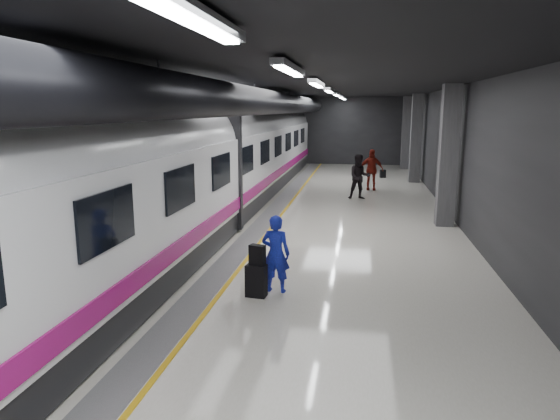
{
  "coord_description": "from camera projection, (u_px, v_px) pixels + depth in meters",
  "views": [
    {
      "loc": [
        1.84,
        -14.56,
        3.73
      ],
      "look_at": [
        -0.2,
        -2.14,
        1.18
      ],
      "focal_mm": 32.0,
      "sensor_mm": 36.0,
      "label": 1
    }
  ],
  "objects": [
    {
      "name": "suitcase_main",
      "position": [
        256.0,
        281.0,
        10.06
      ],
      "size": [
        0.43,
        0.3,
        0.66
      ],
      "primitive_type": "cube",
      "rotation": [
        0.0,
        0.0,
        -0.12
      ],
      "color": "black",
      "rests_on": "ground"
    },
    {
      "name": "traveler_far_a",
      "position": [
        359.0,
        177.0,
        20.88
      ],
      "size": [
        1.02,
        0.85,
        1.89
      ],
      "primitive_type": "imported",
      "rotation": [
        0.0,
        0.0,
        0.15
      ],
      "color": "black",
      "rests_on": "ground"
    },
    {
      "name": "train",
      "position": [
        193.0,
        164.0,
        15.21
      ],
      "size": [
        3.05,
        38.0,
        4.05
      ],
      "color": "black",
      "rests_on": "ground"
    },
    {
      "name": "platform_hall",
      "position": [
        294.0,
        115.0,
        15.38
      ],
      "size": [
        10.02,
        40.02,
        4.51
      ],
      "color": "black",
      "rests_on": "ground"
    },
    {
      "name": "traveler_far_b",
      "position": [
        371.0,
        170.0,
        23.27
      ],
      "size": [
        1.13,
        0.49,
        1.9
      ],
      "primitive_type": "imported",
      "rotation": [
        0.0,
        0.0,
        0.03
      ],
      "color": "maroon",
      "rests_on": "ground"
    },
    {
      "name": "shoulder_bag",
      "position": [
        257.0,
        255.0,
        9.94
      ],
      "size": [
        0.35,
        0.25,
        0.42
      ],
      "primitive_type": "cube",
      "rotation": [
        0.0,
        0.0,
        -0.29
      ],
      "color": "black",
      "rests_on": "suitcase_main"
    },
    {
      "name": "suitcase_far",
      "position": [
        383.0,
        174.0,
        27.53
      ],
      "size": [
        0.35,
        0.28,
        0.44
      ],
      "primitive_type": "cube",
      "rotation": [
        0.0,
        0.0,
        0.33
      ],
      "color": "black",
      "rests_on": "ground"
    },
    {
      "name": "traveler_main",
      "position": [
        276.0,
        254.0,
        10.24
      ],
      "size": [
        0.62,
        0.44,
        1.63
      ],
      "primitive_type": "imported",
      "rotation": [
        0.0,
        0.0,
        3.06
      ],
      "color": "#1B29D1",
      "rests_on": "ground"
    },
    {
      "name": "ground",
      "position": [
        298.0,
        234.0,
        15.11
      ],
      "size": [
        40.0,
        40.0,
        0.0
      ],
      "primitive_type": "plane",
      "color": "silver",
      "rests_on": "ground"
    }
  ]
}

